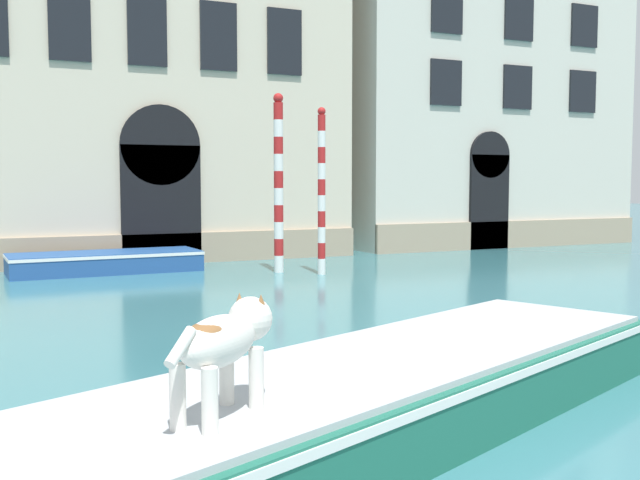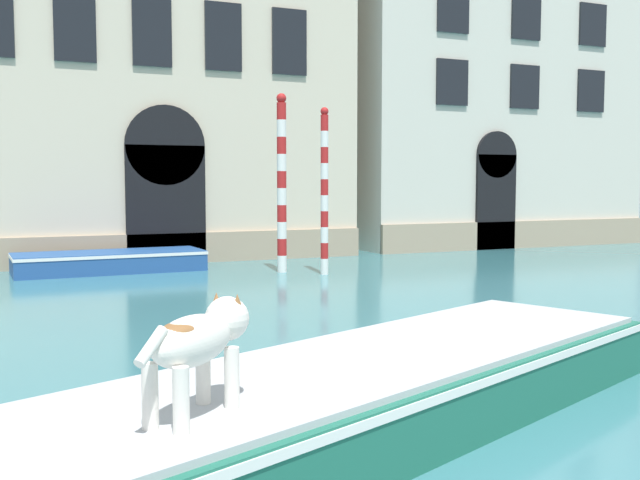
{
  "view_description": "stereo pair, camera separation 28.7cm",
  "coord_description": "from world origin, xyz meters",
  "px_view_note": "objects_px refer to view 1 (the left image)",
  "views": [
    {
      "loc": [
        -4.41,
        -0.79,
        2.41
      ],
      "look_at": [
        2.03,
        13.08,
        1.2
      ],
      "focal_mm": 42.0,
      "sensor_mm": 36.0,
      "label": 1
    },
    {
      "loc": [
        -4.15,
        -0.91,
        2.41
      ],
      "look_at": [
        2.03,
        13.08,
        1.2
      ],
      "focal_mm": 42.0,
      "sensor_mm": 36.0,
      "label": 2
    }
  ],
  "objects_px": {
    "mooring_pole_2": "(322,191)",
    "mooring_pole_0": "(279,183)",
    "boat_moored_near_palazzo": "(105,262)",
    "dog_on_deck": "(225,341)",
    "boat_foreground": "(382,390)"
  },
  "relations": [
    {
      "from": "boat_foreground",
      "to": "mooring_pole_0",
      "type": "distance_m",
      "value": 12.78
    },
    {
      "from": "boat_foreground",
      "to": "boat_moored_near_palazzo",
      "type": "bearing_deg",
      "value": 69.94
    },
    {
      "from": "mooring_pole_2",
      "to": "mooring_pole_0",
      "type": "bearing_deg",
      "value": 133.9
    },
    {
      "from": "boat_foreground",
      "to": "mooring_pole_2",
      "type": "distance_m",
      "value": 12.22
    },
    {
      "from": "mooring_pole_2",
      "to": "boat_moored_near_palazzo",
      "type": "bearing_deg",
      "value": 150.86
    },
    {
      "from": "boat_moored_near_palazzo",
      "to": "mooring_pole_0",
      "type": "height_order",
      "value": "mooring_pole_0"
    },
    {
      "from": "mooring_pole_0",
      "to": "mooring_pole_2",
      "type": "distance_m",
      "value": 1.23
    },
    {
      "from": "boat_foreground",
      "to": "mooring_pole_2",
      "type": "height_order",
      "value": "mooring_pole_2"
    },
    {
      "from": "boat_moored_near_palazzo",
      "to": "mooring_pole_2",
      "type": "bearing_deg",
      "value": -31.1
    },
    {
      "from": "dog_on_deck",
      "to": "mooring_pole_0",
      "type": "relative_size",
      "value": 0.22
    },
    {
      "from": "dog_on_deck",
      "to": "mooring_pole_0",
      "type": "height_order",
      "value": "mooring_pole_0"
    },
    {
      "from": "dog_on_deck",
      "to": "mooring_pole_0",
      "type": "xyz_separation_m",
      "value": [
        5.67,
        13.16,
        1.11
      ]
    },
    {
      "from": "dog_on_deck",
      "to": "mooring_pole_0",
      "type": "distance_m",
      "value": 14.37
    },
    {
      "from": "mooring_pole_0",
      "to": "boat_foreground",
      "type": "bearing_deg",
      "value": -107.22
    },
    {
      "from": "boat_foreground",
      "to": "dog_on_deck",
      "type": "xyz_separation_m",
      "value": [
        -1.93,
        -1.1,
        0.88
      ]
    }
  ]
}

